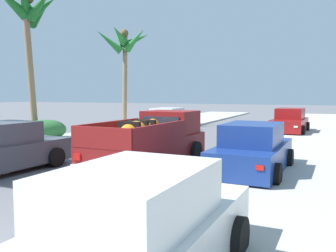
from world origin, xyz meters
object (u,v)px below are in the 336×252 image
Objects in this scene: car_right_far at (252,151)px; pickup_truck at (152,143)px; hedge_bush at (43,131)px; palm_tree_left_fore at (124,46)px; car_right_mid at (2,149)px; palm_tree_left_mid at (28,16)px; car_right_near at (290,122)px; car_left_near at (168,121)px; car_left_mid at (137,234)px.

pickup_truck is at bearing -172.72° from car_right_far.
palm_tree_left_fore is at bearing 91.90° from hedge_bush.
palm_tree_left_mid is at bearing 128.42° from car_right_mid.
pickup_truck is at bearing 31.94° from car_right_mid.
car_right_near is 1.54× the size of hedge_bush.
car_left_near is 12.46m from car_right_mid.
hedge_bush is at bearing -121.80° from car_left_near.
car_right_near is (3.14, 12.50, -0.10)m from pickup_truck.
car_right_near is at bearing 2.55° from palm_tree_left_fore.
car_left_near is 6.97m from palm_tree_left_fore.
car_right_far reaches higher than hedge_bush.
pickup_truck reaches higher than car_right_mid.
car_right_near and car_right_far have the same top height.
car_left_mid is (3.10, -6.57, -0.10)m from pickup_truck.
palm_tree_left_fore reaches higher than pickup_truck.
pickup_truck reaches higher than hedge_bush.
car_left_mid is 14.96m from hedge_bush.
car_right_near reaches higher than hedge_bush.
car_right_near is at bearing 37.46° from palm_tree_left_mid.
car_right_near is 14.25m from hedge_bush.
car_left_mid is 0.57× the size of palm_tree_left_mid.
car_left_mid and car_right_mid have the same top height.
car_right_far is at bearing -14.65° from palm_tree_left_mid.
hedge_bush is at bearing 3.33° from palm_tree_left_mid.
hedge_bush is at bearing -88.10° from palm_tree_left_fore.
car_right_near is 1.01× the size of car_right_far.
car_left_near is 1.00× the size of car_left_mid.
hedge_bush is (0.69, 0.04, -5.74)m from palm_tree_left_mid.
palm_tree_left_fore is 2.53× the size of hedge_bush.
pickup_truck is at bearing -23.97° from hedge_bush.
car_left_mid is at bearing -90.10° from car_right_near.
pickup_truck is 3.20m from car_right_far.
palm_tree_left_fore is (-11.39, 11.59, 5.11)m from car_right_far.
car_left_near is 0.99× the size of car_right_near.
car_right_mid is at bearing -158.11° from car_right_far.
car_right_mid is (-3.92, -2.44, -0.10)m from pickup_truck.
car_left_near is 18.01m from car_left_mid.
car_right_mid is at bearing -115.28° from car_right_near.
car_left_mid is at bearing -67.07° from car_left_near.
pickup_truck is at bearing 115.30° from car_left_mid.
palm_tree_left_fore reaches higher than car_right_mid.
car_right_far is 0.61× the size of palm_tree_left_fore.
car_left_near is 0.61× the size of palm_tree_left_fore.
car_left_mid and car_right_far have the same top height.
car_left_mid is 0.99× the size of car_right_mid.
car_left_near is 1.00× the size of car_right_far.
car_left_near is at bearing 126.38° from car_right_far.
car_left_near and car_right_near have the same top height.
car_left_near is 7.64m from hedge_bush.
car_right_near is at bearing 64.72° from car_right_mid.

